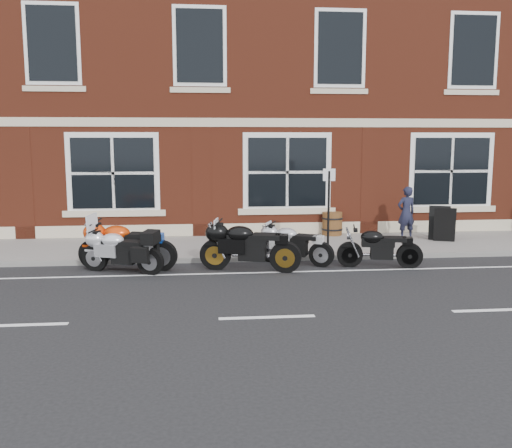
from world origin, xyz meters
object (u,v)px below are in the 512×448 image
object	(u,v)px
pedestrian_left	(406,213)
a_board_sign	(442,224)
moto_sport_black	(248,245)
barrel_planter	(332,224)
moto_sport_red	(126,244)
parking_sign	(329,205)
moto_sport_silver	(293,243)
moto_naked_black	(378,246)
moto_touring_silver	(120,249)

from	to	relation	value
pedestrian_left	a_board_sign	world-z (taller)	pedestrian_left
moto_sport_black	barrel_planter	bearing A→B (deg)	-20.01
moto_sport_red	parking_sign	bearing A→B (deg)	-68.67
moto_sport_red	barrel_planter	size ratio (longest dim) A/B	3.31
moto_sport_red	moto_sport_black	world-z (taller)	moto_sport_black
moto_sport_silver	a_board_sign	distance (m)	4.92
moto_naked_black	pedestrian_left	xyz separation A→B (m)	(1.76, 2.96, 0.37)
barrel_planter	moto_sport_red	bearing A→B (deg)	-147.99
pedestrian_left	barrel_planter	distance (m)	2.15
moto_sport_black	a_board_sign	world-z (taller)	a_board_sign
moto_touring_silver	moto_sport_black	xyz separation A→B (m)	(2.82, -0.12, 0.06)
moto_sport_silver	a_board_sign	xyz separation A→B (m)	(4.51, 1.98, 0.10)
moto_naked_black	barrel_planter	bearing A→B (deg)	14.70
pedestrian_left	moto_naked_black	bearing A→B (deg)	48.61
moto_sport_red	moto_naked_black	world-z (taller)	moto_sport_red
moto_sport_black	pedestrian_left	size ratio (longest dim) A/B	1.50
moto_sport_red	a_board_sign	bearing A→B (deg)	-62.68
a_board_sign	parking_sign	world-z (taller)	parking_sign
barrel_planter	moto_sport_black	bearing A→B (deg)	-126.10
moto_sport_black	a_board_sign	xyz separation A→B (m)	(5.63, 2.59, 0.01)
moto_sport_black	a_board_sign	bearing A→B (deg)	-49.23
moto_sport_black	moto_naked_black	xyz separation A→B (m)	(2.98, 0.04, -0.09)
moto_touring_silver	a_board_sign	xyz separation A→B (m)	(8.45, 2.46, 0.07)
moto_naked_black	barrel_planter	size ratio (longest dim) A/B	2.82
moto_touring_silver	moto_sport_red	world-z (taller)	moto_touring_silver
moto_sport_silver	a_board_sign	bearing A→B (deg)	-34.76
moto_naked_black	a_board_sign	distance (m)	3.68
moto_naked_black	parking_sign	bearing A→B (deg)	52.01
moto_touring_silver	a_board_sign	size ratio (longest dim) A/B	1.94
moto_naked_black	parking_sign	world-z (taller)	parking_sign
moto_touring_silver	pedestrian_left	bearing A→B (deg)	-46.80
pedestrian_left	barrel_planter	size ratio (longest dim) A/B	2.19
moto_touring_silver	moto_sport_silver	xyz separation A→B (m)	(3.95, 0.49, -0.03)
moto_touring_silver	parking_sign	world-z (taller)	parking_sign
moto_sport_red	parking_sign	distance (m)	4.92
moto_sport_red	moto_naked_black	size ratio (longest dim) A/B	1.17
moto_sport_black	moto_sport_silver	distance (m)	1.28
moto_sport_red	moto_sport_silver	world-z (taller)	moto_sport_red
moto_naked_black	moto_touring_silver	bearing A→B (deg)	101.61
moto_sport_silver	moto_naked_black	bearing A→B (deg)	-75.57
moto_touring_silver	moto_sport_silver	distance (m)	3.98
pedestrian_left	moto_sport_black	bearing A→B (deg)	21.61
moto_sport_red	a_board_sign	world-z (taller)	a_board_sign
moto_touring_silver	a_board_sign	world-z (taller)	moto_touring_silver
moto_sport_black	parking_sign	size ratio (longest dim) A/B	1.07
moto_sport_red	moto_naked_black	bearing A→B (deg)	-81.03
a_board_sign	moto_sport_silver	bearing A→B (deg)	-135.40
pedestrian_left	parking_sign	xyz separation A→B (m)	(-2.67, -1.85, 0.47)
barrel_planter	parking_sign	world-z (taller)	parking_sign
moto_touring_silver	moto_naked_black	world-z (taller)	moto_touring_silver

